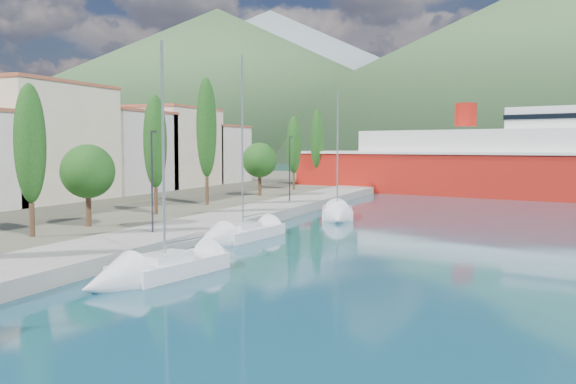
% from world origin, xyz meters
% --- Properties ---
extents(ground, '(1400.00, 1400.00, 0.00)m').
position_xyz_m(ground, '(0.00, 120.00, 0.00)').
color(ground, navy).
extents(quay, '(5.00, 88.00, 0.80)m').
position_xyz_m(quay, '(-9.00, 26.00, 0.40)').
color(quay, gray).
rests_on(quay, ground).
extents(town_buildings, '(9.20, 69.20, 11.30)m').
position_xyz_m(town_buildings, '(-32.00, 36.91, 5.57)').
color(town_buildings, beige).
rests_on(town_buildings, land_strip).
extents(tree_row, '(3.69, 64.02, 11.33)m').
position_xyz_m(tree_row, '(-14.89, 32.14, 5.70)').
color(tree_row, '#47301E').
rests_on(tree_row, land_strip).
extents(lamp_posts, '(0.15, 44.87, 6.06)m').
position_xyz_m(lamp_posts, '(-9.00, 15.67, 4.08)').
color(lamp_posts, '#2D2D33').
rests_on(lamp_posts, quay).
extents(sailboat_near, '(3.95, 8.38, 11.59)m').
position_xyz_m(sailboat_near, '(-3.79, 5.73, 0.31)').
color(sailboat_near, silver).
rests_on(sailboat_near, ground).
extents(sailboat_mid, '(3.40, 8.94, 12.54)m').
position_xyz_m(sailboat_mid, '(-5.32, 17.59, 0.30)').
color(sailboat_mid, silver).
rests_on(sailboat_mid, ground).
extents(sailboat_far, '(4.64, 8.12, 11.37)m').
position_xyz_m(sailboat_far, '(-2.47, 31.79, 0.32)').
color(sailboat_far, silver).
rests_on(sailboat_far, ground).
extents(ferry, '(61.18, 28.26, 11.91)m').
position_xyz_m(ferry, '(12.50, 62.87, 3.62)').
color(ferry, '#AB1810').
rests_on(ferry, ground).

